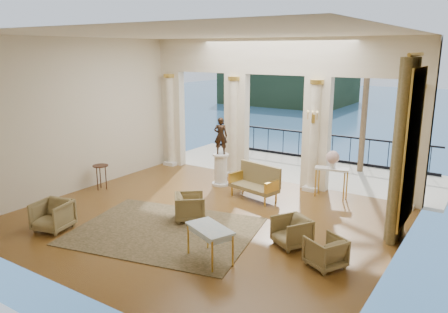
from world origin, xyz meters
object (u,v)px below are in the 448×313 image
Objects in this scene: armchair_b at (292,230)px; game_table at (210,231)px; armchair_a at (53,214)px; pedestal at (221,170)px; statue at (221,136)px; side_table at (101,169)px; console_table at (332,173)px; armchair_d at (190,206)px; settee at (256,182)px; armchair_c at (326,250)px.

game_table is (-1.10, -1.52, 0.28)m from armchair_b.
armchair_a is 0.67× the size of game_table.
armchair_a is at bearing -104.86° from pedestal.
armchair_a is 5.28m from pedestal.
game_table is 1.17× the size of pedestal.
statue reaches higher than pedestal.
console_table is at bearing 26.58° from side_table.
pedestal is (1.35, 5.10, 0.09)m from armchair_a.
armchair_a is at bearing -145.60° from game_table.
console_table reaches higher than game_table.
armchair_d is at bearing -147.87° from armchair_b.
statue is at bearing -21.67° from armchair_d.
settee is 1.57× the size of console_table.
console_table is 6.84m from side_table.
settee reaches higher than game_table.
armchair_d is 2.25m from game_table.
armchair_d is at bearing 83.79° from statue.
armchair_c is 0.59× the size of statue.
armchair_d is 2.43m from settee.
pedestal is (-2.61, 4.32, -0.15)m from game_table.
settee is at bearing -160.88° from console_table.
armchair_b is 1.07m from armchair_c.
armchair_a reaches higher than side_table.
settee reaches higher than armchair_d.
armchair_a is at bearing -45.03° from armchair_c.
side_table reaches higher than armchair_c.
side_table reaches higher than armchair_d.
console_table reaches higher than armchair_c.
statue is (1.35, 5.10, 1.19)m from armchair_a.
pedestal reaches higher than side_table.
armchair_c is 7.52m from side_table.
armchair_c is 5.84m from statue.
armchair_b is at bearing -89.29° from armchair_c.
console_table is (2.36, 3.54, 0.37)m from armchair_d.
console_table is (3.32, 0.71, 0.25)m from pedestal.
armchair_d is at bearing -7.21° from side_table.
side_table reaches higher than game_table.
armchair_d is 0.73× the size of pedestal.
armchair_a is 5.41m from statue.
armchair_d is at bearing -71.33° from pedestal.
armchair_d is 0.65× the size of statue.
settee reaches higher than armchair_b.
pedestal is at bearing 175.40° from settee.
armchair_a is 4.05m from game_table.
pedestal is 3.40m from console_table.
settee is (0.57, 2.36, 0.11)m from armchair_d.
statue is at bearing 40.03° from side_table.
console_table is at bearing 12.07° from pedestal.
pedestal reaches higher than console_table.
armchair_b is 0.45× the size of settee.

